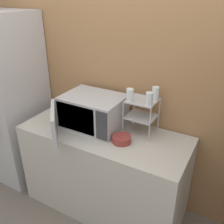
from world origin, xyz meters
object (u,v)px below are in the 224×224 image
object	(u,v)px
glass_back_right	(155,93)
bowl	(122,139)
glass_front_left	(130,95)
dish_rack	(142,109)
glass_front_right	(149,99)
microwave	(92,112)
refrigerator	(7,100)

from	to	relation	value
glass_back_right	bowl	bearing A→B (deg)	-118.24
glass_front_left	bowl	world-z (taller)	glass_front_left
dish_rack	glass_front_left	bearing A→B (deg)	-137.70
glass_back_right	glass_front_left	bearing A→B (deg)	-139.50
glass_front_right	dish_rack	bearing A→B (deg)	141.20
dish_rack	glass_front_left	xyz separation A→B (m)	(-0.08, -0.08, 0.15)
microwave	dish_rack	world-z (taller)	dish_rack
microwave	glass_back_right	world-z (taller)	glass_back_right
dish_rack	microwave	bearing A→B (deg)	-165.71
glass_front_left	refrigerator	bearing A→B (deg)	-176.33
dish_rack	glass_back_right	distance (m)	0.19
microwave	glass_front_right	size ratio (longest dim) A/B	6.95
glass_front_right	refrigerator	bearing A→B (deg)	-176.60
microwave	glass_front_right	distance (m)	0.59
microwave	glass_front_right	xyz separation A→B (m)	(0.54, 0.04, 0.23)
glass_front_left	refrigerator	distance (m)	1.52
glass_front_left	bowl	bearing A→B (deg)	-86.75
bowl	dish_rack	bearing A→B (deg)	72.34
glass_front_right	glass_front_left	bearing A→B (deg)	-178.91
refrigerator	glass_back_right	bearing A→B (deg)	8.34
microwave	dish_rack	distance (m)	0.47
glass_back_right	bowl	world-z (taller)	glass_back_right
dish_rack	refrigerator	size ratio (longest dim) A/B	0.17
glass_back_right	dish_rack	bearing A→B (deg)	-141.27
refrigerator	microwave	bearing A→B (deg)	2.85
glass_front_left	bowl	size ratio (longest dim) A/B	0.67
glass_front_left	microwave	bearing A→B (deg)	-173.87
dish_rack	refrigerator	distance (m)	1.58
dish_rack	bowl	world-z (taller)	dish_rack
glass_back_right	microwave	bearing A→B (deg)	-160.96
microwave	refrigerator	size ratio (longest dim) A/B	0.41
glass_front_right	bowl	distance (m)	0.42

